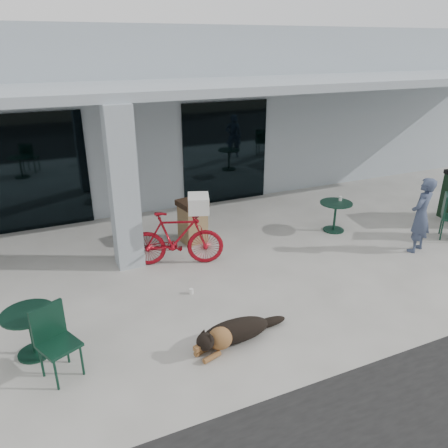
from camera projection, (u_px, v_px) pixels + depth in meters
name	position (u px, v px, depth m)	size (l,w,h in m)	color
ground	(249.00, 304.00, 7.37)	(80.00, 80.00, 0.00)	#B6B4AC
building	(127.00, 106.00, 13.67)	(22.00, 7.00, 4.50)	#9DA9B2
storefront_glass_left	(24.00, 174.00, 9.84)	(2.80, 0.06, 2.70)	black
storefront_glass_right	(225.00, 153.00, 11.73)	(2.40, 0.06, 2.70)	black
column	(123.00, 189.00, 8.14)	(0.50, 0.50, 3.12)	#9DA9B2
overhang	(174.00, 88.00, 9.17)	(22.00, 2.80, 0.18)	#9DA9B2
bicycle	(176.00, 238.00, 8.52)	(0.52, 1.85, 1.11)	maroon
laundry_basket	(198.00, 203.00, 8.28)	(0.53, 0.39, 0.31)	white
dog	(236.00, 330.00, 6.38)	(1.22, 0.41, 0.41)	black
cup_near_dog	(191.00, 291.00, 7.67)	(0.08, 0.08, 0.10)	white
cafe_table_near	(32.00, 334.00, 6.07)	(0.73, 0.73, 0.68)	#133829
cafe_chair_near	(59.00, 344.00, 5.61)	(0.45, 0.50, 1.00)	#133829
cafe_table_far	(335.00, 217.00, 10.15)	(0.74, 0.74, 0.70)	#133829
person	(421.00, 215.00, 8.99)	(0.58, 0.38, 1.60)	#3B4764
cup_on_table	(340.00, 198.00, 10.12)	(0.08, 0.08, 0.10)	white
trash_receptacle	(193.00, 221.00, 9.56)	(0.56, 0.56, 0.95)	olive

